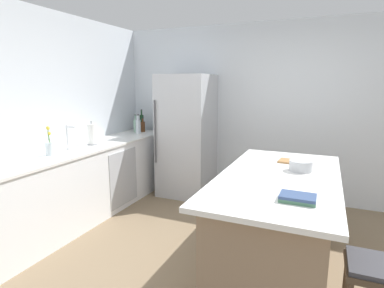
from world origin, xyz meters
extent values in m
plane|color=#7A664C|center=(0.00, 0.00, 0.00)|extent=(7.20, 7.20, 0.00)
cube|color=silver|center=(0.00, 2.25, 1.30)|extent=(6.00, 0.10, 2.60)
cube|color=silver|center=(-2.45, 0.00, 1.30)|extent=(0.10, 6.00, 2.60)
cube|color=white|center=(-2.09, 0.50, 0.45)|extent=(0.63, 3.19, 0.90)
cube|color=white|center=(-2.09, 0.50, 0.92)|extent=(0.66, 3.22, 0.03)
cube|color=#B2B5BA|center=(-1.77, 0.90, 0.45)|extent=(0.01, 0.60, 0.76)
cube|color=#8E755B|center=(0.38, 0.24, 0.44)|extent=(0.84, 1.79, 0.89)
cube|color=white|center=(0.38, 0.24, 0.91)|extent=(1.00, 1.99, 0.04)
cube|color=#B7BABF|center=(-1.24, 1.84, 0.93)|extent=(0.76, 0.72, 1.86)
cylinder|color=#4C4C51|center=(-1.58, 1.46, 1.02)|extent=(0.02, 0.02, 0.93)
cube|color=#473828|center=(1.08, -0.45, 0.60)|extent=(0.36, 0.36, 0.04)
cube|color=#38383D|center=(1.08, -0.45, 0.63)|extent=(0.34, 0.34, 0.03)
cylinder|color=silver|center=(-2.15, 0.33, 0.94)|extent=(0.05, 0.05, 0.02)
cylinder|color=silver|center=(-2.15, 0.33, 1.09)|extent=(0.02, 0.02, 0.28)
cylinder|color=silver|center=(-2.09, 0.33, 1.21)|extent=(0.14, 0.02, 0.02)
cylinder|color=silver|center=(-2.09, 0.00, 1.00)|extent=(0.09, 0.09, 0.15)
cylinder|color=#4C7F3D|center=(-2.10, 0.01, 1.12)|extent=(0.01, 0.03, 0.25)
sphere|color=yellow|center=(-2.10, 0.01, 1.24)|extent=(0.04, 0.04, 0.04)
cylinder|color=#4C7F3D|center=(-2.09, 0.00, 1.11)|extent=(0.01, 0.02, 0.25)
sphere|color=yellow|center=(-2.09, 0.00, 1.24)|extent=(0.04, 0.04, 0.04)
cylinder|color=#4C7F3D|center=(-2.07, 0.00, 1.09)|extent=(0.01, 0.04, 0.19)
sphere|color=yellow|center=(-2.07, 0.00, 1.18)|extent=(0.04, 0.04, 0.04)
cylinder|color=gray|center=(-2.08, 0.68, 0.94)|extent=(0.14, 0.14, 0.01)
cylinder|color=white|center=(-2.08, 0.68, 1.07)|extent=(0.11, 0.11, 0.26)
cylinder|color=gray|center=(-2.08, 0.68, 1.22)|extent=(0.02, 0.02, 0.04)
cylinder|color=#19381E|center=(-2.16, 2.00, 1.07)|extent=(0.07, 0.07, 0.27)
cylinder|color=#19381E|center=(-2.16, 2.00, 1.24)|extent=(0.03, 0.03, 0.08)
cylinder|color=black|center=(-2.16, 2.00, 1.29)|extent=(0.03, 0.03, 0.01)
cylinder|color=#5B3319|center=(-2.07, 1.90, 1.02)|extent=(0.07, 0.07, 0.17)
cylinder|color=#5B3319|center=(-2.07, 1.90, 1.13)|extent=(0.03, 0.03, 0.05)
cylinder|color=black|center=(-2.07, 1.90, 1.16)|extent=(0.03, 0.03, 0.01)
cylinder|color=#8CB79E|center=(-2.15, 1.81, 1.03)|extent=(0.07, 0.07, 0.21)
cylinder|color=#8CB79E|center=(-2.15, 1.81, 1.17)|extent=(0.03, 0.03, 0.08)
cylinder|color=black|center=(-2.15, 1.81, 1.22)|extent=(0.03, 0.03, 0.01)
cylinder|color=silver|center=(-2.04, 1.71, 1.04)|extent=(0.08, 0.08, 0.22)
cylinder|color=silver|center=(-2.04, 1.71, 1.19)|extent=(0.04, 0.04, 0.07)
cylinder|color=black|center=(-2.04, 1.71, 1.23)|extent=(0.04, 0.04, 0.01)
cube|color=#4C7F60|center=(0.58, -0.33, 0.94)|extent=(0.24, 0.16, 0.03)
cube|color=#334770|center=(0.58, -0.33, 0.96)|extent=(0.24, 0.17, 0.02)
cylinder|color=#B2B5BA|center=(0.54, 0.47, 0.98)|extent=(0.21, 0.21, 0.10)
cube|color=#9E7042|center=(0.45, 0.77, 0.93)|extent=(0.31, 0.21, 0.02)
camera|label=1|loc=(0.71, -2.47, 1.72)|focal=29.00mm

